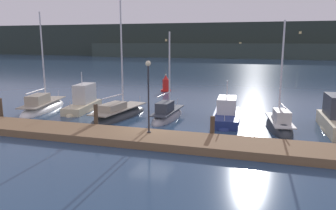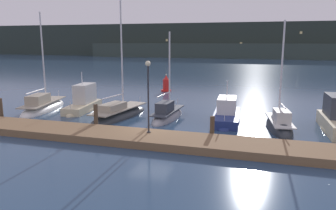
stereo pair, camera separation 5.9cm
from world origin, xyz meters
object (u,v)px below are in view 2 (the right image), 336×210
at_px(motorboat_berth_7, 336,124).
at_px(motorboat_berth_5, 226,117).
at_px(sailboat_berth_6, 279,127).
at_px(dock_lamppost, 148,86).
at_px(channel_buoy, 166,85).
at_px(sailboat_berth_1, 43,108).
at_px(sailboat_berth_4, 167,116).
at_px(motorboat_berth_2, 83,106).
at_px(sailboat_berth_3, 119,115).

bearing_deg(motorboat_berth_7, motorboat_berth_5, 175.74).
xyz_separation_m(sailboat_berth_6, dock_lamppost, (-7.62, -4.85, 3.18)).
bearing_deg(channel_buoy, sailboat_berth_6, -48.79).
bearing_deg(sailboat_berth_1, channel_buoy, 62.30).
height_order(sailboat_berth_4, sailboat_berth_6, sailboat_berth_6).
bearing_deg(motorboat_berth_2, sailboat_berth_3, -20.24).
distance_m(sailboat_berth_4, channel_buoy, 13.90).
bearing_deg(motorboat_berth_5, sailboat_berth_1, -178.38).
relative_size(sailboat_berth_4, motorboat_berth_5, 1.24).
bearing_deg(sailboat_berth_1, motorboat_berth_2, 14.36).
distance_m(sailboat_berth_1, motorboat_berth_2, 3.53).
xyz_separation_m(sailboat_berth_4, sailboat_berth_6, (8.16, -0.82, -0.02)).
bearing_deg(sailboat_berth_6, motorboat_berth_2, 174.38).
height_order(sailboat_berth_4, motorboat_berth_5, sailboat_berth_4).
bearing_deg(dock_lamppost, sailboat_berth_1, 154.69).
relative_size(sailboat_berth_4, motorboat_berth_7, 1.18).
bearing_deg(sailboat_berth_4, motorboat_berth_5, 4.03).
height_order(motorboat_berth_5, motorboat_berth_7, motorboat_berth_7).
xyz_separation_m(motorboat_berth_2, dock_lamppost, (8.31, -6.42, 2.91)).
bearing_deg(dock_lamppost, motorboat_berth_2, 142.31).
relative_size(channel_buoy, dock_lamppost, 0.47).
xyz_separation_m(sailboat_berth_4, motorboat_berth_5, (4.46, 0.31, 0.15)).
bearing_deg(motorboat_berth_5, sailboat_berth_4, -175.97).
bearing_deg(sailboat_berth_6, sailboat_berth_1, 177.95).
distance_m(sailboat_berth_4, dock_lamppost, 6.52).
bearing_deg(motorboat_berth_2, sailboat_berth_6, -5.62).
bearing_deg(channel_buoy, sailboat_berth_4, -72.57).
distance_m(sailboat_berth_3, dock_lamppost, 7.25).
height_order(sailboat_berth_3, sailboat_berth_6, sailboat_berth_3).
height_order(motorboat_berth_2, channel_buoy, motorboat_berth_2).
height_order(sailboat_berth_3, dock_lamppost, sailboat_berth_3).
bearing_deg(dock_lamppost, sailboat_berth_4, 95.45).
distance_m(sailboat_berth_4, sailboat_berth_6, 8.20).
bearing_deg(motorboat_berth_7, sailboat_berth_3, -178.11).
distance_m(sailboat_berth_4, motorboat_berth_5, 4.47).
relative_size(sailboat_berth_1, sailboat_berth_3, 0.82).
bearing_deg(channel_buoy, sailboat_berth_3, -88.26).
distance_m(sailboat_berth_1, motorboat_berth_7, 22.94).
bearing_deg(sailboat_berth_1, motorboat_berth_7, -0.25).
relative_size(motorboat_berth_2, sailboat_berth_6, 0.69).
xyz_separation_m(motorboat_berth_5, motorboat_berth_7, (7.30, -0.54, 0.16)).
distance_m(sailboat_berth_1, motorboat_berth_5, 15.65).
bearing_deg(motorboat_berth_7, dock_lamppost, -154.11).
bearing_deg(motorboat_berth_2, channel_buoy, 73.91).
bearing_deg(motorboat_berth_5, sailboat_berth_6, -17.04).
bearing_deg(motorboat_berth_2, motorboat_berth_5, -2.02).
bearing_deg(sailboat_berth_4, sailboat_berth_6, -5.75).
xyz_separation_m(sailboat_berth_4, channel_buoy, (-4.16, 13.25, 0.63)).
bearing_deg(sailboat_berth_3, motorboat_berth_7, 1.89).
xyz_separation_m(sailboat_berth_3, dock_lamppost, (4.27, -4.93, 3.16)).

